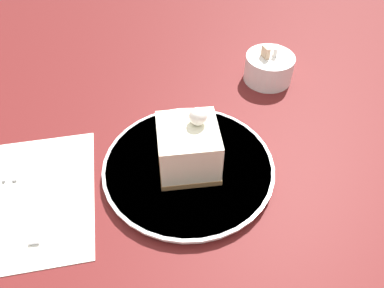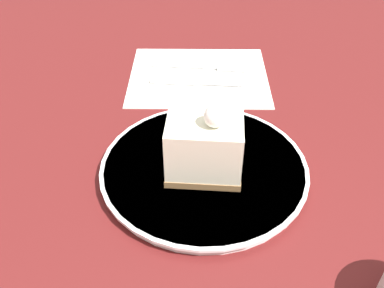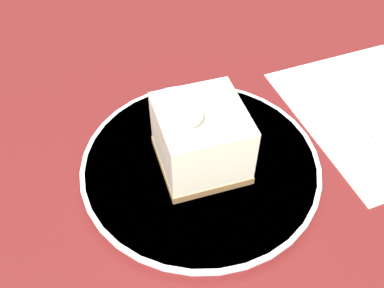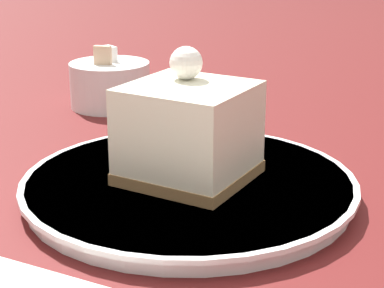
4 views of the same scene
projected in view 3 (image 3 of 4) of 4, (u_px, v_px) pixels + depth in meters
The scene contains 5 objects.
ground_plane at pixel (207, 145), 0.52m from camera, with size 4.00×4.00×0.00m, color #5B1919.
plate at pixel (200, 165), 0.49m from camera, with size 0.27×0.27×0.02m.
cake_slice at pixel (201, 138), 0.45m from camera, with size 0.09×0.09×0.10m.
napkin at pixel (377, 112), 0.56m from camera, with size 0.22×0.25×0.00m.
knife at pixel (353, 107), 0.56m from camera, with size 0.02×0.17×0.00m.
Camera 3 is at (0.13, 0.33, 0.39)m, focal length 40.00 mm.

